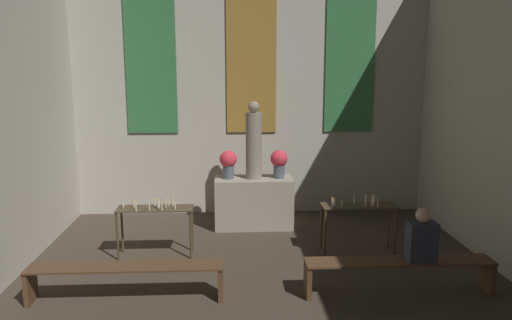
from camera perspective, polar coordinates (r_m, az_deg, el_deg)
The scene contains 10 objects.
wall_back at distance 9.78m, azimuth -0.55°, elevation 8.76°, with size 7.04×0.16×5.09m.
altar at distance 9.12m, azimuth -0.26°, elevation -4.87°, with size 1.40×0.66×0.91m.
statue at distance 8.89m, azimuth -0.27°, elevation 1.97°, with size 0.29×0.29×1.39m.
flower_vase_left at distance 8.94m, azimuth -3.19°, elevation -0.25°, with size 0.31×0.31×0.51m.
flower_vase_right at distance 8.98m, azimuth 2.65°, elevation -0.20°, with size 0.31×0.31×0.51m.
candle_rack_left at distance 7.83m, azimuth -11.45°, elevation -6.18°, with size 1.16×0.39×0.97m.
candle_rack_right at distance 8.00m, azimuth 11.64°, elevation -5.84°, with size 1.16×0.39×0.95m.
pew_back_left at distance 6.58m, azimuth -14.65°, elevation -12.50°, with size 2.42×0.36×0.46m.
pew_back_right at distance 6.80m, azimuth 16.03°, elevation -11.82°, with size 2.42×0.36×0.46m.
person_seated at distance 6.74m, azimuth 18.42°, elevation -8.41°, with size 0.36×0.24×0.69m.
Camera 1 is at (-0.41, 0.95, 2.89)m, focal length 35.00 mm.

